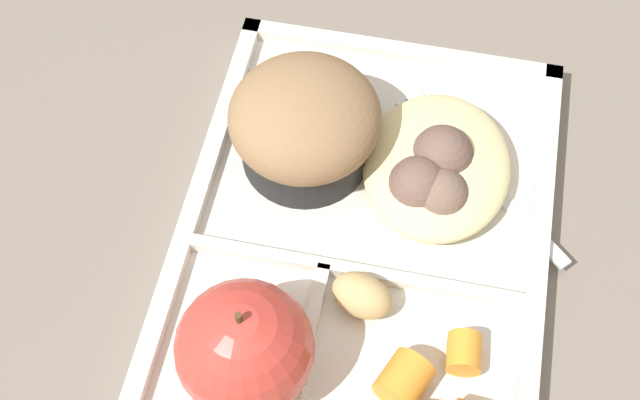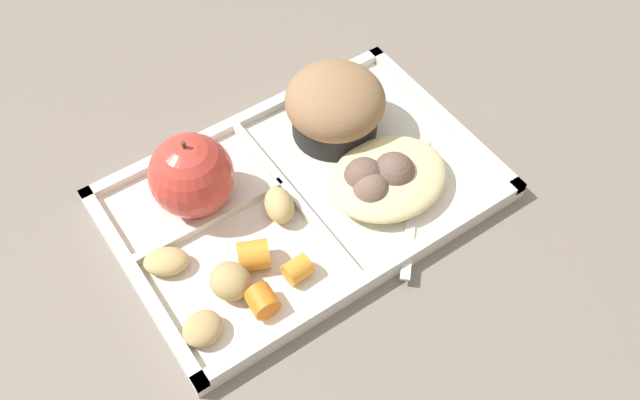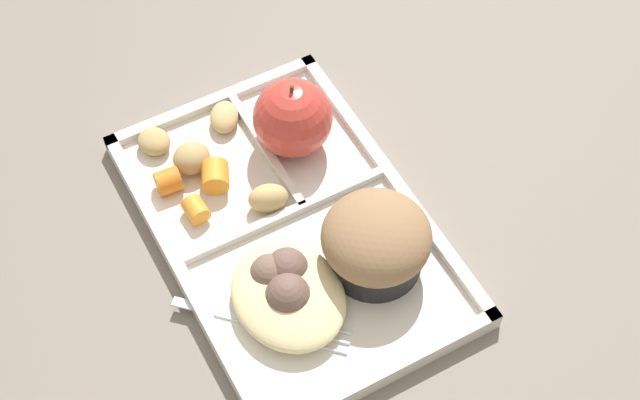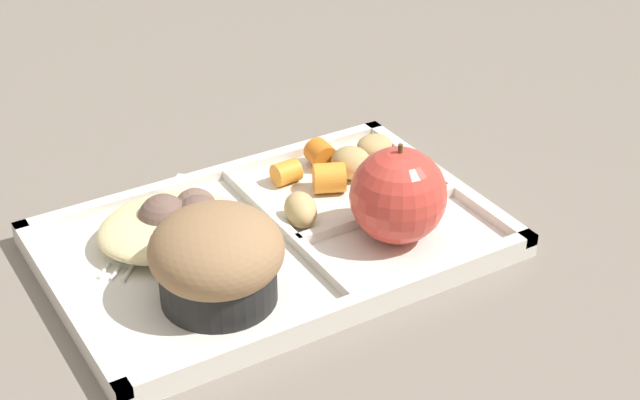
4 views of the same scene
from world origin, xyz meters
name	(u,v)px [view 4 (image 4 of 4)]	position (x,y,z in m)	size (l,w,h in m)	color
ground	(273,249)	(0.00, 0.00, 0.00)	(6.00, 6.00, 0.00)	slate
lunch_tray	(274,242)	(0.00, 0.00, 0.01)	(0.34, 0.22, 0.02)	silver
green_apple	(398,195)	(-0.08, 0.05, 0.05)	(0.07, 0.07, 0.08)	#C63D33
bran_muffin	(217,259)	(0.07, 0.05, 0.04)	(0.09, 0.09, 0.07)	black
carrot_slice_back	(286,172)	(-0.05, -0.07, 0.02)	(0.02, 0.02, 0.02)	orange
carrot_slice_edge	(321,154)	(-0.09, -0.08, 0.02)	(0.02, 0.02, 0.02)	orange
carrot_slice_small	(329,178)	(-0.07, -0.04, 0.02)	(0.03, 0.03, 0.03)	orange
potato_chunk_small	(351,163)	(-0.10, -0.05, 0.02)	(0.03, 0.04, 0.03)	tan
potato_chunk_wedge	(301,210)	(-0.03, -0.01, 0.02)	(0.04, 0.03, 0.03)	tan
potato_chunk_golden	(375,146)	(-0.14, -0.07, 0.02)	(0.03, 0.03, 0.02)	tan
potato_chunk_corner	(414,180)	(-0.14, 0.00, 0.02)	(0.04, 0.03, 0.02)	tan
egg_noodle_pile	(170,226)	(0.07, -0.04, 0.02)	(0.11, 0.09, 0.03)	beige
meatball_center	(200,219)	(0.05, -0.03, 0.03)	(0.04, 0.04, 0.04)	brown
meatball_side	(196,210)	(0.04, -0.04, 0.03)	(0.03, 0.03, 0.03)	#755B4C
meatball_front	(182,225)	(0.06, -0.03, 0.02)	(0.03, 0.03, 0.03)	brown
meatball_back	(164,219)	(0.07, -0.04, 0.03)	(0.04, 0.04, 0.04)	brown
plastic_fork	(144,231)	(0.08, -0.06, 0.01)	(0.12, 0.12, 0.00)	silver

